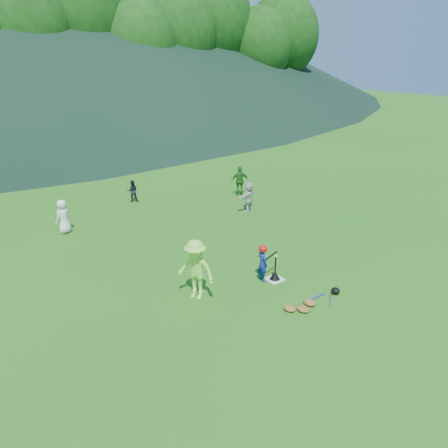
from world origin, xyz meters
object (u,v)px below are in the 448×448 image
home_plate (275,279)px  fielder_c (240,181)px  batter_child (262,263)px  adult_coach (196,270)px  fielder_b (132,191)px  fielder_d (248,197)px  fielder_a (63,217)px  batting_tee (275,275)px  equipment_pile (310,303)px

home_plate → fielder_c: fielder_c is taller
batter_child → adult_coach: adult_coach is taller
batter_child → adult_coach: bearing=90.7°
fielder_c → home_plate: bearing=86.4°
fielder_b → adult_coach: bearing=98.8°
adult_coach → fielder_d: bearing=102.5°
batter_child → fielder_b: 8.71m
fielder_a → batting_tee: fielder_a is taller
fielder_a → fielder_c: fielder_c is taller
home_plate → adult_coach: bearing=168.8°
batter_child → fielder_b: batter_child is taller
home_plate → fielder_d: (3.01, 5.03, 0.59)m
fielder_c → equipment_pile: (-4.16, -8.44, -0.61)m
equipment_pile → batter_child: bearing=95.4°
fielder_c → equipment_pile: bearing=90.2°
batting_tee → equipment_pile: 1.54m
fielder_a → fielder_d: 7.09m
batter_child → fielder_b: bearing=8.6°
fielder_d → home_plate: bearing=37.6°
batter_child → fielder_c: size_ratio=0.78×
adult_coach → fielder_b: 8.67m
home_plate → equipment_pile: bearing=-96.0°
equipment_pile → home_plate: bearing=84.0°
fielder_d → fielder_a: bearing=-37.5°
batting_tee → fielder_d: bearing=59.1°
batter_child → fielder_d: fielder_d is taller
fielder_a → batting_tee: 7.97m
batter_child → batting_tee: 0.54m
fielder_b → batting_tee: 8.90m
fielder_d → equipment_pile: size_ratio=0.67×
home_plate → fielder_a: fielder_a is taller
fielder_a → equipment_pile: bearing=89.3°
home_plate → fielder_d: size_ratio=0.37×
batter_child → fielder_b: size_ratio=1.10×
home_plate → fielder_a: size_ratio=0.37×
batter_child → fielder_d: 5.89m
adult_coach → fielder_c: bearing=107.4°
fielder_b → home_plate: bearing=114.3°
fielder_d → batting_tee: fielder_d is taller
batter_child → fielder_c: (4.32, 6.72, 0.15)m
batter_child → adult_coach: (-2.01, 0.28, 0.29)m
adult_coach → fielder_d: (5.35, 4.57, -0.21)m
adult_coach → batter_child: bearing=54.1°
fielder_d → equipment_pile: 7.31m
batting_tee → equipment_pile: size_ratio=0.38×
home_plate → equipment_pile: (-0.16, -1.53, 0.06)m
home_plate → adult_coach: 2.52m
home_plate → fielder_b: bearing=92.1°
fielder_d → equipment_pile: bearing=42.7°
batter_child → fielder_c: bearing=-24.1°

